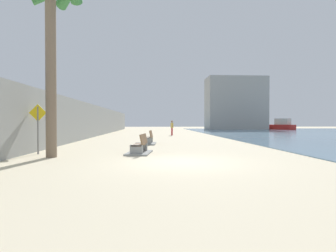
{
  "coord_description": "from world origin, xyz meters",
  "views": [
    {
      "loc": [
        -1.06,
        -10.7,
        1.57
      ],
      "look_at": [
        0.23,
        11.96,
        1.23
      ],
      "focal_mm": 29.41,
      "sensor_mm": 36.0,
      "label": 1
    }
  ],
  "objects_px": {
    "pedestrian_sign": "(38,123)",
    "bench_near": "(140,149)",
    "boat_distant": "(280,126)",
    "bench_far": "(148,141)",
    "palm_tree": "(51,4)",
    "person_walking": "(172,127)"
  },
  "relations": [
    {
      "from": "bench_far",
      "to": "pedestrian_sign",
      "type": "relative_size",
      "value": 0.89
    },
    {
      "from": "bench_near",
      "to": "boat_distant",
      "type": "relative_size",
      "value": 0.33
    },
    {
      "from": "palm_tree",
      "to": "bench_far",
      "type": "bearing_deg",
      "value": 58.7
    },
    {
      "from": "bench_near",
      "to": "boat_distant",
      "type": "distance_m",
      "value": 48.25
    },
    {
      "from": "boat_distant",
      "to": "person_walking",
      "type": "bearing_deg",
      "value": -136.78
    },
    {
      "from": "boat_distant",
      "to": "bench_far",
      "type": "bearing_deg",
      "value": -126.82
    },
    {
      "from": "pedestrian_sign",
      "to": "bench_near",
      "type": "bearing_deg",
      "value": -0.92
    },
    {
      "from": "bench_near",
      "to": "person_walking",
      "type": "xyz_separation_m",
      "value": [
        2.93,
        18.47,
        0.79
      ]
    },
    {
      "from": "pedestrian_sign",
      "to": "palm_tree",
      "type": "bearing_deg",
      "value": -48.69
    },
    {
      "from": "boat_distant",
      "to": "palm_tree",
      "type": "bearing_deg",
      "value": -125.96
    },
    {
      "from": "bench_near",
      "to": "boat_distant",
      "type": "xyz_separation_m",
      "value": [
        26.31,
        40.44,
        0.6
      ]
    },
    {
      "from": "boat_distant",
      "to": "pedestrian_sign",
      "type": "height_order",
      "value": "pedestrian_sign"
    },
    {
      "from": "bench_far",
      "to": "person_walking",
      "type": "relative_size",
      "value": 1.25
    },
    {
      "from": "palm_tree",
      "to": "bench_near",
      "type": "relative_size",
      "value": 3.97
    },
    {
      "from": "pedestrian_sign",
      "to": "boat_distant",
      "type": "bearing_deg",
      "value": 52.25
    },
    {
      "from": "palm_tree",
      "to": "pedestrian_sign",
      "type": "height_order",
      "value": "palm_tree"
    },
    {
      "from": "palm_tree",
      "to": "pedestrian_sign",
      "type": "relative_size",
      "value": 3.62
    },
    {
      "from": "palm_tree",
      "to": "pedestrian_sign",
      "type": "xyz_separation_m",
      "value": [
        -1.08,
        1.23,
        -5.29
      ]
    },
    {
      "from": "boat_distant",
      "to": "pedestrian_sign",
      "type": "bearing_deg",
      "value": -127.75
    },
    {
      "from": "person_walking",
      "to": "boat_distant",
      "type": "distance_m",
      "value": 32.09
    },
    {
      "from": "bench_far",
      "to": "pedestrian_sign",
      "type": "distance_m",
      "value": 7.85
    },
    {
      "from": "bench_near",
      "to": "pedestrian_sign",
      "type": "relative_size",
      "value": 0.91
    }
  ]
}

